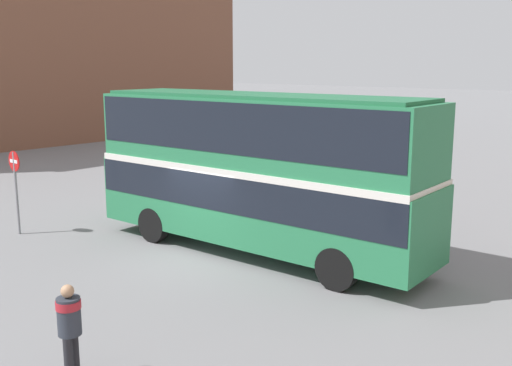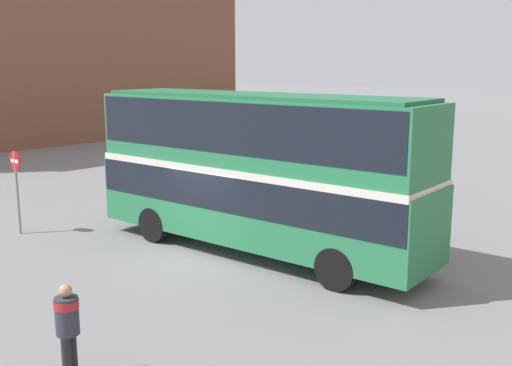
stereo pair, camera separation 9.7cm
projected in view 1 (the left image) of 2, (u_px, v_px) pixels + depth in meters
The scene contains 5 objects.
ground_plane at pixel (194, 259), 17.10m from camera, with size 240.00×240.00×0.00m, color slate.
building_row_left at pixel (8, 11), 42.47m from camera, with size 11.81×34.56×18.30m.
double_decker_bus at pixel (256, 163), 17.16m from camera, with size 10.76×3.15×4.65m.
pedestrian_foreground at pixel (69, 322), 10.36m from camera, with size 0.60×0.60×1.76m.
no_entry_sign at pixel (15, 178), 19.24m from camera, with size 0.66×0.08×2.75m.
Camera 1 is at (12.17, -11.06, 5.46)m, focal length 42.00 mm.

